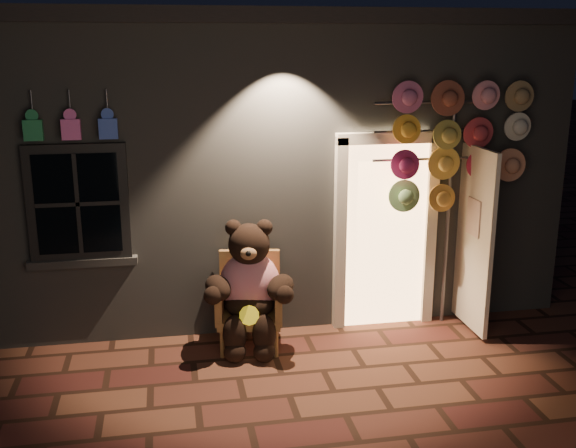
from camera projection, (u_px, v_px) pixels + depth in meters
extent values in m
plane|color=brown|center=(290.00, 396.00, 6.14)|extent=(60.00, 60.00, 0.00)
cube|color=slate|center=(238.00, 150.00, 9.51)|extent=(7.00, 5.00, 3.30)
cube|color=black|center=(235.00, 22.00, 9.06)|extent=(7.30, 5.30, 0.16)
cube|color=black|center=(78.00, 203.00, 6.79)|extent=(1.00, 0.10, 1.20)
cube|color=black|center=(78.00, 204.00, 6.76)|extent=(0.82, 0.06, 1.02)
cube|color=slate|center=(83.00, 262.00, 6.95)|extent=(1.10, 0.14, 0.08)
cube|color=#F1B06C|center=(384.00, 234.00, 7.51)|extent=(0.92, 0.10, 2.10)
cube|color=beige|center=(340.00, 237.00, 7.38)|extent=(0.12, 0.12, 2.20)
cube|color=beige|center=(430.00, 233.00, 7.56)|extent=(0.12, 0.12, 2.20)
cube|color=beige|center=(389.00, 138.00, 7.19)|extent=(1.16, 0.12, 0.12)
cube|color=beige|center=(475.00, 239.00, 7.30)|extent=(0.05, 0.80, 2.00)
cube|color=#227F4A|center=(33.00, 130.00, 6.46)|extent=(0.18, 0.07, 0.20)
cylinder|color=#59595E|center=(32.00, 103.00, 6.45)|extent=(0.02, 0.02, 0.25)
cube|color=pink|center=(71.00, 129.00, 6.52)|extent=(0.18, 0.07, 0.20)
cylinder|color=#59595E|center=(70.00, 103.00, 6.51)|extent=(0.02, 0.02, 0.25)
cube|color=blue|center=(108.00, 129.00, 6.58)|extent=(0.18, 0.07, 0.20)
cylinder|color=#59595E|center=(107.00, 102.00, 6.57)|extent=(0.02, 0.02, 0.25)
cube|color=olive|center=(250.00, 316.00, 7.05)|extent=(0.73, 0.69, 0.09)
cube|color=olive|center=(250.00, 279.00, 7.24)|extent=(0.65, 0.17, 0.64)
cube|color=olive|center=(220.00, 301.00, 6.98)|extent=(0.16, 0.55, 0.37)
cube|color=olive|center=(278.00, 300.00, 7.00)|extent=(0.16, 0.55, 0.37)
cylinder|color=olive|center=(222.00, 344.00, 6.85)|extent=(0.05, 0.05, 0.29)
cylinder|color=olive|center=(276.00, 343.00, 6.86)|extent=(0.05, 0.05, 0.29)
cylinder|color=olive|center=(225.00, 324.00, 7.34)|extent=(0.05, 0.05, 0.29)
cylinder|color=olive|center=(276.00, 323.00, 7.36)|extent=(0.05, 0.05, 0.29)
ellipsoid|color=red|center=(250.00, 283.00, 7.01)|extent=(0.70, 0.60, 0.66)
ellipsoid|color=black|center=(250.00, 303.00, 6.99)|extent=(0.58, 0.52, 0.31)
sphere|color=black|center=(249.00, 244.00, 6.85)|extent=(0.49, 0.49, 0.43)
sphere|color=black|center=(233.00, 228.00, 6.83)|extent=(0.17, 0.17, 0.17)
sphere|color=black|center=(264.00, 227.00, 6.84)|extent=(0.17, 0.17, 0.17)
ellipsoid|color=#996D45|center=(249.00, 253.00, 6.67)|extent=(0.18, 0.14, 0.13)
ellipsoid|color=black|center=(218.00, 288.00, 6.80)|extent=(0.32, 0.47, 0.24)
ellipsoid|color=black|center=(280.00, 287.00, 6.81)|extent=(0.42, 0.50, 0.24)
ellipsoid|color=black|center=(235.00, 334.00, 6.77)|extent=(0.24, 0.24, 0.41)
ellipsoid|color=black|center=(264.00, 334.00, 6.78)|extent=(0.24, 0.24, 0.41)
sphere|color=black|center=(235.00, 352.00, 6.76)|extent=(0.22, 0.22, 0.22)
sphere|color=black|center=(264.00, 352.00, 6.77)|extent=(0.22, 0.22, 0.22)
cylinder|color=yellow|center=(249.00, 315.00, 6.72)|extent=(0.22, 0.11, 0.20)
cylinder|color=#59595E|center=(449.00, 207.00, 7.45)|extent=(0.04, 0.04, 2.70)
cylinder|color=#59595E|center=(429.00, 103.00, 7.08)|extent=(1.20, 0.03, 0.03)
cylinder|color=#59595E|center=(428.00, 131.00, 7.16)|extent=(1.20, 0.03, 0.03)
cylinder|color=#59595E|center=(426.00, 159.00, 7.24)|extent=(1.20, 0.03, 0.03)
cylinder|color=#C35F8E|center=(409.00, 99.00, 6.97)|extent=(0.34, 0.11, 0.34)
cylinder|color=brown|center=(446.00, 98.00, 7.01)|extent=(0.34, 0.11, 0.34)
cylinder|color=pink|center=(484.00, 98.00, 7.05)|extent=(0.34, 0.11, 0.34)
cylinder|color=#9F7F53|center=(516.00, 97.00, 7.18)|extent=(0.34, 0.11, 0.34)
cylinder|color=yellow|center=(408.00, 133.00, 7.03)|extent=(0.34, 0.11, 0.34)
cylinder|color=#AFA245|center=(446.00, 132.00, 7.07)|extent=(0.34, 0.11, 0.34)
cylinder|color=#B93741|center=(479.00, 131.00, 7.20)|extent=(0.34, 0.11, 0.34)
cylinder|color=beige|center=(515.00, 130.00, 7.24)|extent=(0.34, 0.11, 0.34)
cylinder|color=#B12864|center=(408.00, 166.00, 7.10)|extent=(0.34, 0.11, 0.34)
cylinder|color=gold|center=(441.00, 164.00, 7.22)|extent=(0.34, 0.11, 0.34)
cylinder|color=#C72745|center=(477.00, 163.00, 7.26)|extent=(0.34, 0.11, 0.34)
cylinder|color=#F29A6F|center=(513.00, 163.00, 7.31)|extent=(0.34, 0.11, 0.34)
cylinder|color=#709E5D|center=(404.00, 197.00, 7.24)|extent=(0.34, 0.11, 0.34)
cylinder|color=gold|center=(441.00, 197.00, 7.29)|extent=(0.34, 0.11, 0.34)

